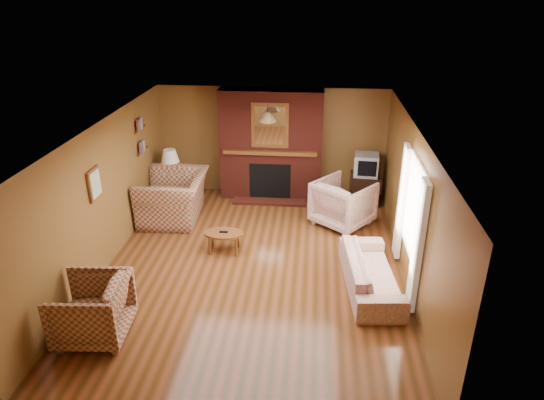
# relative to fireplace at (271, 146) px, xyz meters

# --- Properties ---
(floor) EXTENTS (6.50, 6.50, 0.00)m
(floor) POSITION_rel_fireplace_xyz_m (0.00, -2.98, -1.18)
(floor) COLOR #47280F
(floor) RESTS_ON ground
(ceiling) EXTENTS (6.50, 6.50, 0.00)m
(ceiling) POSITION_rel_fireplace_xyz_m (0.00, -2.98, 1.22)
(ceiling) COLOR silver
(ceiling) RESTS_ON wall_back
(wall_back) EXTENTS (6.50, 0.00, 6.50)m
(wall_back) POSITION_rel_fireplace_xyz_m (0.00, 0.27, 0.02)
(wall_back) COLOR brown
(wall_back) RESTS_ON floor
(wall_front) EXTENTS (6.50, 0.00, 6.50)m
(wall_front) POSITION_rel_fireplace_xyz_m (0.00, -6.23, 0.02)
(wall_front) COLOR brown
(wall_front) RESTS_ON floor
(wall_left) EXTENTS (0.00, 6.50, 6.50)m
(wall_left) POSITION_rel_fireplace_xyz_m (-2.50, -2.98, 0.02)
(wall_left) COLOR brown
(wall_left) RESTS_ON floor
(wall_right) EXTENTS (0.00, 6.50, 6.50)m
(wall_right) POSITION_rel_fireplace_xyz_m (2.50, -2.98, 0.02)
(wall_right) COLOR brown
(wall_right) RESTS_ON floor
(fireplace) EXTENTS (2.20, 0.82, 2.40)m
(fireplace) POSITION_rel_fireplace_xyz_m (0.00, 0.00, 0.00)
(fireplace) COLOR #591C13
(fireplace) RESTS_ON floor
(window_right) EXTENTS (0.10, 1.85, 2.00)m
(window_right) POSITION_rel_fireplace_xyz_m (2.45, -3.18, -0.06)
(window_right) COLOR silver
(window_right) RESTS_ON wall_right
(bookshelf) EXTENTS (0.09, 0.55, 0.71)m
(bookshelf) POSITION_rel_fireplace_xyz_m (-2.44, -1.08, 0.48)
(bookshelf) COLOR brown
(bookshelf) RESTS_ON wall_left
(botanical_print) EXTENTS (0.05, 0.40, 0.50)m
(botanical_print) POSITION_rel_fireplace_xyz_m (-2.47, -3.28, 0.37)
(botanical_print) COLOR brown
(botanical_print) RESTS_ON wall_left
(pendant_light) EXTENTS (0.36, 0.36, 0.48)m
(pendant_light) POSITION_rel_fireplace_xyz_m (0.00, -0.68, 0.82)
(pendant_light) COLOR black
(pendant_light) RESTS_ON ceiling
(plaid_loveseat) EXTENTS (1.30, 1.48, 0.94)m
(plaid_loveseat) POSITION_rel_fireplace_xyz_m (-1.85, -1.30, -0.71)
(plaid_loveseat) COLOR maroon
(plaid_loveseat) RESTS_ON floor
(plaid_armchair) EXTENTS (1.01, 0.98, 0.86)m
(plaid_armchair) POSITION_rel_fireplace_xyz_m (-1.95, -4.94, -0.75)
(plaid_armchair) COLOR maroon
(plaid_armchair) RESTS_ON floor
(floral_sofa) EXTENTS (0.93, 1.98, 0.56)m
(floral_sofa) POSITION_rel_fireplace_xyz_m (1.90, -3.44, -0.90)
(floral_sofa) COLOR beige
(floral_sofa) RESTS_ON floor
(floral_armchair) EXTENTS (1.41, 1.41, 0.92)m
(floral_armchair) POSITION_rel_fireplace_xyz_m (1.55, -1.26, -0.72)
(floral_armchair) COLOR beige
(floral_armchair) RESTS_ON floor
(coffee_table) EXTENTS (0.71, 0.44, 0.40)m
(coffee_table) POSITION_rel_fireplace_xyz_m (-0.60, -2.53, -0.86)
(coffee_table) COLOR brown
(coffee_table) RESTS_ON floor
(side_table) EXTENTS (0.47, 0.47, 0.58)m
(side_table) POSITION_rel_fireplace_xyz_m (-2.10, -0.53, -0.89)
(side_table) COLOR brown
(side_table) RESTS_ON floor
(table_lamp) EXTENTS (0.39, 0.39, 0.64)m
(table_lamp) POSITION_rel_fireplace_xyz_m (-2.10, -0.53, -0.25)
(table_lamp) COLOR white
(table_lamp) RESTS_ON side_table
(tv_stand) EXTENTS (0.61, 0.56, 0.66)m
(tv_stand) POSITION_rel_fireplace_xyz_m (2.05, -0.18, -0.85)
(tv_stand) COLOR black
(tv_stand) RESTS_ON floor
(crt_tv) EXTENTS (0.54, 0.54, 0.46)m
(crt_tv) POSITION_rel_fireplace_xyz_m (2.05, -0.19, -0.29)
(crt_tv) COLOR #9C9FA3
(crt_tv) RESTS_ON tv_stand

